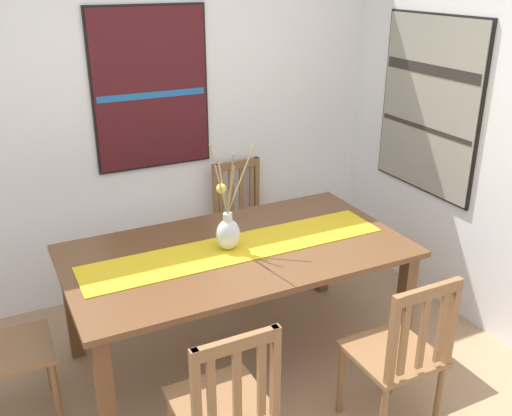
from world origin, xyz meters
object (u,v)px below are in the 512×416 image
object	(u,v)px
dining_table	(237,262)
painting_on_back_wall	(151,89)
chair_1	(245,221)
centerpiece_vase	(228,229)
chair_3	(225,406)
painting_on_side_wall	(429,106)
chair_2	(400,354)

from	to	relation	value
dining_table	painting_on_back_wall	distance (m)	1.41
chair_1	centerpiece_vase	bearing A→B (deg)	-120.71
chair_1	chair_3	world-z (taller)	chair_1
centerpiece_vase	painting_on_side_wall	xyz separation A→B (m)	(1.65, 0.24, 0.51)
centerpiece_vase	chair_3	xyz separation A→B (m)	(-0.42, -0.91, -0.41)
dining_table	chair_3	xyz separation A→B (m)	(-0.47, -0.89, -0.19)
chair_3	painting_on_side_wall	world-z (taller)	painting_on_side_wall
chair_3	painting_on_side_wall	distance (m)	2.54
centerpiece_vase	chair_1	world-z (taller)	centerpiece_vase
chair_2	chair_3	world-z (taller)	chair_2
chair_1	painting_on_side_wall	xyz separation A→B (m)	(1.13, -0.65, 0.91)
chair_1	painting_on_side_wall	world-z (taller)	painting_on_side_wall
chair_2	chair_3	distance (m)	0.94
dining_table	centerpiece_vase	xyz separation A→B (m)	(-0.05, 0.02, 0.22)
dining_table	painting_on_back_wall	xyz separation A→B (m)	(-0.13, 1.12, 0.85)
painting_on_back_wall	centerpiece_vase	bearing A→B (deg)	-85.89
dining_table	chair_1	xyz separation A→B (m)	(0.48, 0.90, -0.18)
chair_1	painting_on_back_wall	distance (m)	1.21
centerpiece_vase	painting_on_back_wall	distance (m)	1.27
chair_3	painting_on_side_wall	xyz separation A→B (m)	(2.08, 1.15, 0.92)
chair_2	painting_on_side_wall	size ratio (longest dim) A/B	0.76
chair_3	dining_table	bearing A→B (deg)	62.06
painting_on_side_wall	dining_table	bearing A→B (deg)	-170.89
chair_3	painting_on_back_wall	distance (m)	2.29
chair_3	painting_on_side_wall	size ratio (longest dim) A/B	0.75
dining_table	chair_2	bearing A→B (deg)	-63.53
dining_table	chair_3	size ratio (longest dim) A/B	2.15
chair_1	chair_2	world-z (taller)	chair_2
centerpiece_vase	dining_table	bearing A→B (deg)	-18.10
painting_on_side_wall	chair_2	bearing A→B (deg)	-133.36
painting_on_side_wall	chair_3	bearing A→B (deg)	-151.09
painting_on_back_wall	chair_2	bearing A→B (deg)	-73.81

